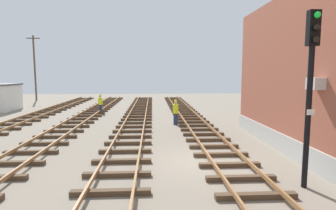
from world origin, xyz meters
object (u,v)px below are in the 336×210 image
object	(u,v)px
signal_mast	(310,80)
utility_pole_far	(35,67)
track_worker_distant	(176,112)
control_hut	(0,97)
track_worker_foreground	(100,104)

from	to	relation	value
signal_mast	utility_pole_far	world-z (taller)	utility_pole_far
signal_mast	track_worker_distant	size ratio (longest dim) A/B	3.06
utility_pole_far	track_worker_distant	bearing A→B (deg)	-47.49
control_hut	track_worker_distant	world-z (taller)	control_hut
signal_mast	utility_pole_far	size ratio (longest dim) A/B	0.63
utility_pole_far	track_worker_distant	xyz separation A→B (m)	(18.44, -20.12, -3.84)
utility_pole_far	track_worker_foreground	world-z (taller)	utility_pole_far
track_worker_foreground	track_worker_distant	world-z (taller)	same
signal_mast	track_worker_foreground	xyz separation A→B (m)	(-10.01, 17.61, -2.65)
utility_pole_far	signal_mast	bearing A→B (deg)	-55.38
control_hut	utility_pole_far	xyz separation A→B (m)	(-1.08, 11.21, 3.38)
utility_pole_far	track_worker_foreground	xyz separation A→B (m)	(11.75, -13.91, -3.84)
control_hut	track_worker_foreground	world-z (taller)	control_hut
utility_pole_far	track_worker_distant	world-z (taller)	utility_pole_far
signal_mast	track_worker_distant	world-z (taller)	signal_mast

